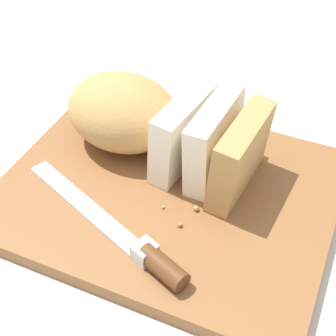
# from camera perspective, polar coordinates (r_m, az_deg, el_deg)

# --- Properties ---
(ground_plane) EXTENTS (3.00, 3.00, 0.00)m
(ground_plane) POSITION_cam_1_polar(r_m,az_deg,el_deg) (0.59, -0.00, -3.44)
(ground_plane) COLOR beige
(cutting_board) EXTENTS (0.38, 0.31, 0.02)m
(cutting_board) POSITION_cam_1_polar(r_m,az_deg,el_deg) (0.58, -0.00, -2.82)
(cutting_board) COLOR brown
(cutting_board) RESTS_ON ground_plane
(bread_loaf) EXTENTS (0.25, 0.15, 0.09)m
(bread_loaf) POSITION_cam_1_polar(r_m,az_deg,el_deg) (0.60, -1.55, 5.14)
(bread_loaf) COLOR tan
(bread_loaf) RESTS_ON cutting_board
(bread_knife) EXTENTS (0.23, 0.12, 0.02)m
(bread_knife) POSITION_cam_1_polar(r_m,az_deg,el_deg) (0.51, -3.41, -8.92)
(bread_knife) COLOR silver
(bread_knife) RESTS_ON cutting_board
(crumb_near_knife) EXTENTS (0.00, 0.00, 0.00)m
(crumb_near_knife) POSITION_cam_1_polar(r_m,az_deg,el_deg) (0.55, -0.55, -4.45)
(crumb_near_knife) COLOR tan
(crumb_near_knife) RESTS_ON cutting_board
(crumb_near_loaf) EXTENTS (0.01, 0.01, 0.01)m
(crumb_near_loaf) POSITION_cam_1_polar(r_m,az_deg,el_deg) (0.54, 1.34, -6.39)
(crumb_near_loaf) COLOR tan
(crumb_near_loaf) RESTS_ON cutting_board
(crumb_stray_left) EXTENTS (0.01, 0.01, 0.01)m
(crumb_stray_left) POSITION_cam_1_polar(r_m,az_deg,el_deg) (0.55, 3.19, -4.56)
(crumb_stray_left) COLOR tan
(crumb_stray_left) RESTS_ON cutting_board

